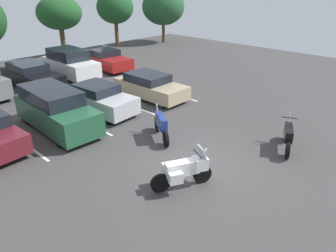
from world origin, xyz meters
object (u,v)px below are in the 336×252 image
Objects in this scene: motorcycle_third at (288,136)px; car_far_black at (32,76)px; car_far_white at (70,63)px; motorcycle_touring at (184,170)px; motorcycle_second at (161,125)px; car_tan at (150,86)px; car_far_red at (107,60)px; car_silver at (98,99)px; car_green at (56,110)px.

motorcycle_third is 0.40× the size of car_far_black.
motorcycle_touring is at bearing -107.30° from car_far_white.
motorcycle_touring reaches higher than motorcycle_second.
car_far_white is at bearing 96.18° from car_tan.
car_tan reaches higher than motorcycle_third.
motorcycle_third is at bearing -56.99° from motorcycle_second.
car_far_white is 1.06× the size of car_far_red.
car_tan is at bearing -107.33° from car_far_red.
car_far_black is at bearing -177.73° from car_far_red.
motorcycle_second is 12.40m from car_far_red.
car_silver is 8.68m from car_far_red.
car_far_white reaches higher than motorcycle_touring.
car_silver is at bearing 174.73° from car_tan.
car_far_black reaches higher than motorcycle_touring.
car_silver is 1.01× the size of car_far_red.
car_far_white is at bearing 91.21° from motorcycle_third.
motorcycle_second is at bearing -102.28° from car_far_white.
car_far_black is (2.06, 6.81, -0.19)m from car_green.
motorcycle_third is at bearing -99.70° from car_far_red.
car_far_white is at bearing 55.14° from car_green.
motorcycle_second reaches higher than motorcycle_third.
car_green is at bearing -124.86° from car_far_white.
car_far_black is 5.95m from car_far_red.
motorcycle_second is 4.43m from car_silver.
car_far_red is (2.97, -0.18, -0.23)m from car_far_white.
motorcycle_touring is 0.45× the size of car_far_red.
car_far_black is (1.50, 13.93, 0.10)m from motorcycle_touring.
motorcycle_touring is 1.01× the size of motorcycle_second.
car_tan reaches higher than motorcycle_second.
motorcycle_third is 8.44m from car_tan.
motorcycle_second is at bearing -89.10° from car_silver.
car_green is 10.66m from car_far_red.
car_silver reaches higher than motorcycle_third.
car_far_red is (5.44, 11.15, 0.09)m from motorcycle_second.
car_far_black is at bearing 102.25° from motorcycle_third.
motorcycle_second is 4.85m from car_green.
motorcycle_second is at bearing 123.01° from motorcycle_third.
car_far_black reaches higher than motorcycle_second.
motorcycle_touring is 3.62m from motorcycle_second.
motorcycle_third is at bearing -77.75° from car_far_black.
car_far_white reaches higher than car_far_black.
car_green is at bearing -138.66° from car_far_red.
motorcycle_third is 0.46× the size of car_silver.
car_silver is at bearing 90.90° from motorcycle_second.
car_green is at bearing -179.79° from car_tan.
car_far_red is (2.64, 15.45, 0.13)m from motorcycle_third.
car_green reaches higher than motorcycle_second.
motorcycle_touring is 15.03m from car_far_white.
car_far_red is at bearing -3.55° from car_far_white.
motorcycle_third is 15.64m from car_far_white.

